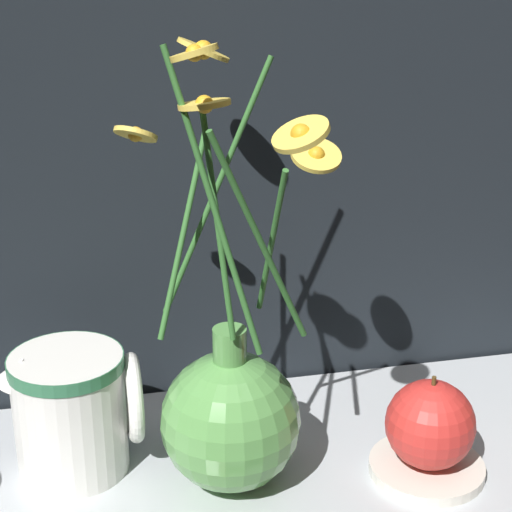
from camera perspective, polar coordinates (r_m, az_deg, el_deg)
name	(u,v)px	position (r m, az deg, el deg)	size (l,w,h in m)	color
ground_plane	(267,478)	(0.83, 0.77, -14.61)	(6.00, 6.00, 0.00)	black
shelf	(267,473)	(0.82, 0.77, -14.27)	(0.85, 0.32, 0.01)	#B2B7BC
vase_with_flowers	(230,409)	(0.76, -1.71, -10.18)	(0.19, 0.23, 0.40)	#59994C
ceramic_pitcher	(73,407)	(0.80, -12.09, -9.82)	(0.13, 0.10, 0.13)	white
saucer_plate	(426,467)	(0.83, 11.30, -13.64)	(0.11, 0.11, 0.01)	silver
orange_fruit	(430,424)	(0.80, 11.54, -10.94)	(0.08, 0.08, 0.09)	red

